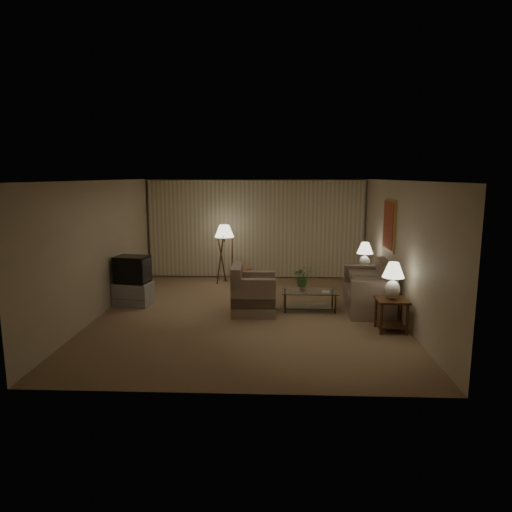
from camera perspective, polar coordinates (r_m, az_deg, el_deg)
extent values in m
plane|color=#A27C59|center=(9.44, -0.95, -7.19)|extent=(7.00, 7.00, 0.00)
cube|color=beige|center=(12.59, -0.04, 3.45)|extent=(6.00, 0.04, 2.70)
cube|color=beige|center=(9.77, -18.82, 1.00)|extent=(0.04, 7.00, 2.70)
cube|color=beige|center=(9.44, 17.52, 0.77)|extent=(0.04, 7.00, 2.70)
cube|color=white|center=(9.01, -1.00, 9.43)|extent=(6.00, 7.00, 0.04)
cube|color=#F3E7BC|center=(12.51, -0.06, 3.40)|extent=(5.85, 0.12, 2.65)
cube|color=gold|center=(10.15, 16.34, 3.73)|extent=(0.03, 0.90, 1.10)
cube|color=#A12E1D|center=(10.15, 16.21, 3.73)|extent=(0.02, 0.80, 1.00)
cube|color=gray|center=(9.95, 13.78, -5.35)|extent=(1.88, 1.12, 0.41)
cube|color=gray|center=(9.43, -0.29, -5.89)|extent=(0.97, 0.92, 0.41)
cube|color=#3A1A0F|center=(8.61, 16.62, -5.29)|extent=(0.55, 0.55, 0.04)
cube|color=#3A1A0F|center=(8.74, 16.47, -8.20)|extent=(0.47, 0.47, 0.02)
cylinder|color=#3A1A0F|center=(8.44, 15.40, -7.68)|extent=(0.05, 0.05, 0.56)
cylinder|color=#3A1A0F|center=(8.85, 14.76, -6.81)|extent=(0.05, 0.05, 0.56)
cylinder|color=#3A1A0F|center=(8.55, 18.36, -7.60)|extent=(0.05, 0.05, 0.56)
cylinder|color=#3A1A0F|center=(8.96, 17.58, -6.74)|extent=(0.05, 0.05, 0.56)
cube|color=#3A1A0F|center=(11.08, 13.37, -1.77)|extent=(0.47, 0.39, 0.04)
cube|color=#3A1A0F|center=(11.18, 13.28, -4.08)|extent=(0.40, 0.33, 0.02)
cylinder|color=#3A1A0F|center=(10.97, 12.51, -3.46)|extent=(0.05, 0.05, 0.56)
cylinder|color=#3A1A0F|center=(11.25, 12.25, -3.11)|extent=(0.05, 0.05, 0.56)
cylinder|color=#3A1A0F|center=(11.04, 14.38, -3.45)|extent=(0.05, 0.05, 0.56)
cylinder|color=#3A1A0F|center=(11.32, 14.08, -3.11)|extent=(0.05, 0.05, 0.56)
ellipsoid|color=silver|center=(8.57, 16.69, -4.06)|extent=(0.27, 0.27, 0.34)
cylinder|color=silver|center=(8.52, 16.76, -2.69)|extent=(0.03, 0.03, 0.08)
cone|color=white|center=(8.49, 16.81, -1.66)|extent=(0.39, 0.39, 0.27)
ellipsoid|color=silver|center=(11.05, 13.41, -0.83)|extent=(0.26, 0.26, 0.33)
cylinder|color=silver|center=(11.01, 13.45, 0.21)|extent=(0.03, 0.03, 0.08)
cone|color=white|center=(10.99, 13.48, 0.99)|extent=(0.38, 0.38, 0.26)
cube|color=silver|center=(9.63, 6.71, -4.39)|extent=(1.16, 0.63, 0.02)
cube|color=silver|center=(9.71, 6.68, -6.15)|extent=(1.08, 0.55, 0.01)
cylinder|color=#46341C|center=(9.42, 3.68, -5.97)|extent=(0.04, 0.04, 0.40)
cylinder|color=#46341C|center=(9.90, 3.62, -5.19)|extent=(0.04, 0.04, 0.40)
cylinder|color=#46341C|center=(9.50, 9.89, -5.97)|extent=(0.04, 0.04, 0.40)
cylinder|color=#46341C|center=(9.97, 9.53, -5.19)|extent=(0.04, 0.04, 0.40)
cube|color=#969799|center=(10.33, -15.08, -4.57)|extent=(0.94, 0.75, 0.50)
cube|color=black|center=(10.21, -15.22, -1.63)|extent=(0.85, 0.72, 0.58)
cylinder|color=#3A1A0F|center=(11.83, -3.97, 2.28)|extent=(0.04, 0.04, 0.22)
cone|color=white|center=(11.81, -3.98, 3.14)|extent=(0.50, 0.50, 0.31)
cylinder|color=#AB543A|center=(12.17, -1.89, -2.35)|extent=(0.58, 0.58, 0.37)
imported|color=white|center=(9.60, 5.83, -3.94)|extent=(0.17, 0.17, 0.14)
imported|color=#487433|center=(9.54, 5.86, -2.28)|extent=(0.46, 0.42, 0.43)
imported|color=olive|center=(9.55, 8.26, -4.45)|extent=(0.16, 0.21, 0.02)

